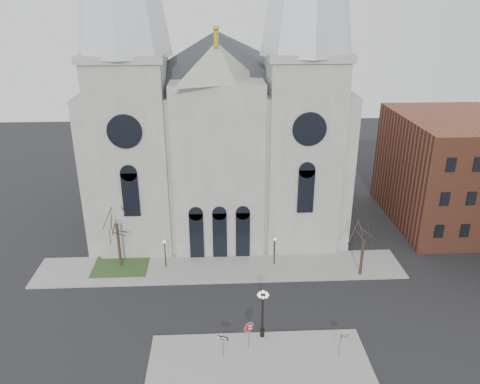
{
  "coord_description": "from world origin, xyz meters",
  "views": [
    {
      "loc": [
        -0.04,
        -33.42,
        27.44
      ],
      "look_at": [
        2.01,
        8.0,
        10.33
      ],
      "focal_mm": 35.0,
      "sensor_mm": 36.0,
      "label": 1
    }
  ],
  "objects_px": {
    "stop_sign": "(249,330)",
    "one_way_sign": "(223,342)",
    "globe_lamp": "(263,308)",
    "street_name_sign": "(341,342)"
  },
  "relations": [
    {
      "from": "globe_lamp",
      "to": "one_way_sign",
      "type": "xyz_separation_m",
      "value": [
        -3.46,
        -2.35,
        -1.52
      ]
    },
    {
      "from": "stop_sign",
      "to": "one_way_sign",
      "type": "distance_m",
      "value": 2.41
    },
    {
      "from": "globe_lamp",
      "to": "street_name_sign",
      "type": "bearing_deg",
      "value": -22.81
    },
    {
      "from": "globe_lamp",
      "to": "one_way_sign",
      "type": "distance_m",
      "value": 4.45
    },
    {
      "from": "one_way_sign",
      "to": "street_name_sign",
      "type": "bearing_deg",
      "value": 18.19
    },
    {
      "from": "stop_sign",
      "to": "globe_lamp",
      "type": "height_order",
      "value": "globe_lamp"
    },
    {
      "from": "globe_lamp",
      "to": "street_name_sign",
      "type": "height_order",
      "value": "globe_lamp"
    },
    {
      "from": "one_way_sign",
      "to": "street_name_sign",
      "type": "xyz_separation_m",
      "value": [
        9.7,
        -0.27,
        -0.21
      ]
    },
    {
      "from": "stop_sign",
      "to": "street_name_sign",
      "type": "distance_m",
      "value": 7.64
    },
    {
      "from": "stop_sign",
      "to": "one_way_sign",
      "type": "xyz_separation_m",
      "value": [
        -2.18,
        -0.96,
        -0.39
      ]
    }
  ]
}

